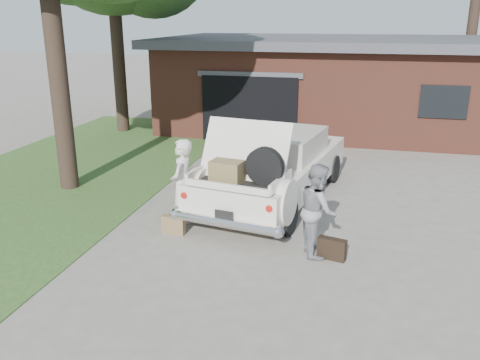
# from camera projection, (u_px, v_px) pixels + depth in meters

# --- Properties ---
(ground) EXTENTS (90.00, 90.00, 0.00)m
(ground) POSITION_uv_depth(u_px,v_px,m) (232.00, 246.00, 9.41)
(ground) COLOR gray
(ground) RESTS_ON ground
(grass_strip) EXTENTS (6.00, 16.00, 0.02)m
(grass_strip) POSITION_uv_depth(u_px,v_px,m) (60.00, 177.00, 13.43)
(grass_strip) COLOR #2D4C1E
(grass_strip) RESTS_ON ground
(house) EXTENTS (12.80, 7.80, 3.30)m
(house) POSITION_uv_depth(u_px,v_px,m) (334.00, 82.00, 19.26)
(house) COLOR brown
(house) RESTS_ON ground
(sedan) EXTENTS (2.98, 5.69, 2.13)m
(sedan) POSITION_uv_depth(u_px,v_px,m) (274.00, 166.00, 11.56)
(sedan) COLOR silver
(sedan) RESTS_ON ground
(woman_left) EXTENTS (0.47, 0.68, 1.82)m
(woman_left) POSITION_uv_depth(u_px,v_px,m) (182.00, 185.00, 9.96)
(woman_left) COLOR beige
(woman_left) RESTS_ON ground
(woman_right) EXTENTS (0.84, 0.95, 1.66)m
(woman_right) POSITION_uv_depth(u_px,v_px,m) (318.00, 209.00, 8.90)
(woman_right) COLOR gray
(woman_right) RESTS_ON ground
(suitcase_left) EXTENTS (0.48, 0.19, 0.36)m
(suitcase_left) POSITION_uv_depth(u_px,v_px,m) (173.00, 225.00, 9.90)
(suitcase_left) COLOR olive
(suitcase_left) RESTS_ON ground
(suitcase_right) EXTENTS (0.52, 0.28, 0.38)m
(suitcase_right) POSITION_uv_depth(u_px,v_px,m) (332.00, 249.00, 8.86)
(suitcase_right) COLOR black
(suitcase_right) RESTS_ON ground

